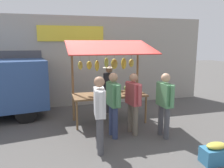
{
  "coord_description": "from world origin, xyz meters",
  "views": [
    {
      "loc": [
        1.64,
        6.3,
        2.42
      ],
      "look_at": [
        0.0,
        0.3,
        1.25
      ],
      "focal_mm": 35.19,
      "sensor_mm": 36.0,
      "label": 1
    }
  ],
  "objects": [
    {
      "name": "produce_crate_near",
      "position": [
        -1.49,
        2.87,
        0.2
      ],
      "size": [
        0.6,
        0.36,
        0.44
      ],
      "color": "teal",
      "rests_on": "ground"
    },
    {
      "name": "shopper_in_striped_shirt",
      "position": [
        0.18,
        1.08,
        0.98
      ],
      "size": [
        0.26,
        0.71,
        1.69
      ],
      "rotation": [
        0.0,
        0.0,
        -1.49
      ],
      "color": "navy",
      "rests_on": "ground"
    },
    {
      "name": "ground_plane",
      "position": [
        0.0,
        0.0,
        0.0
      ],
      "size": [
        40.0,
        40.0,
        0.0
      ],
      "primitive_type": "plane",
      "color": "#514F4C"
    },
    {
      "name": "vendor_with_sunhat",
      "position": [
        -0.19,
        -0.75,
        0.98
      ],
      "size": [
        0.43,
        0.69,
        1.65
      ],
      "rotation": [
        0.0,
        0.0,
        1.74
      ],
      "color": "#4C4C51",
      "rests_on": "ground"
    },
    {
      "name": "shopper_in_grey_tee",
      "position": [
        -1.08,
        1.43,
        0.97
      ],
      "size": [
        0.26,
        0.71,
        1.68
      ],
      "rotation": [
        0.0,
        0.0,
        -1.49
      ],
      "color": "#4C4C51",
      "rests_on": "ground"
    },
    {
      "name": "street_backdrop",
      "position": [
        0.07,
        -2.2,
        1.7
      ],
      "size": [
        9.0,
        0.3,
        3.4
      ],
      "color": "#9E998E",
      "rests_on": "ground"
    },
    {
      "name": "market_stall",
      "position": [
        -0.02,
        -0.05,
        1.56
      ],
      "size": [
        2.5,
        1.46,
        2.5
      ],
      "color": "brown",
      "rests_on": "ground"
    },
    {
      "name": "shopper_with_ponytail",
      "position": [
        0.69,
        1.79,
        1.0
      ],
      "size": [
        0.28,
        0.72,
        1.72
      ],
      "rotation": [
        0.0,
        0.0,
        -1.69
      ],
      "color": "#4C4C51",
      "rests_on": "ground"
    },
    {
      "name": "shopper_with_shopping_bag",
      "position": [
        -0.38,
        1.03,
        0.95
      ],
      "size": [
        0.3,
        0.69,
        1.64
      ],
      "rotation": [
        0.0,
        0.0,
        -1.41
      ],
      "color": "#726656",
      "rests_on": "ground"
    }
  ]
}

